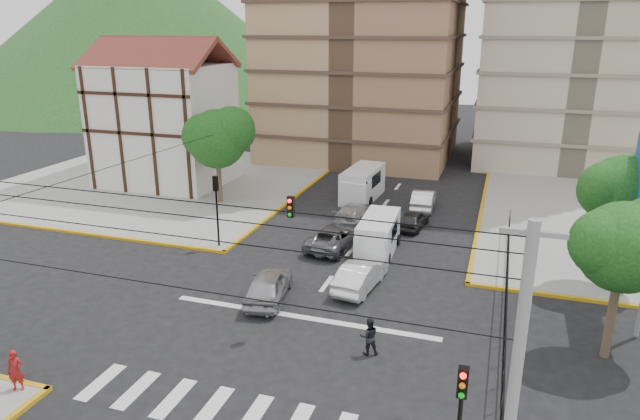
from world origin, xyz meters
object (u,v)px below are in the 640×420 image
at_px(pedestrian_sw_corner, 16,371).
at_px(van_left_lane, 362,185).
at_px(traffic_light_se, 460,414).
at_px(traffic_light_nw, 216,199).
at_px(pedestrian_crosswalk, 369,336).
at_px(car_silver_front_left, 268,285).
at_px(car_white_front_right, 360,275).
at_px(van_right_lane, 377,237).

bearing_deg(pedestrian_sw_corner, van_left_lane, 55.35).
bearing_deg(traffic_light_se, pedestrian_sw_corner, 178.91).
xyz_separation_m(traffic_light_nw, van_left_lane, (5.80, 12.56, -1.92)).
xyz_separation_m(traffic_light_se, van_left_lane, (-9.80, 28.16, -1.92)).
distance_m(pedestrian_sw_corner, pedestrian_crosswalk, 13.47).
relative_size(car_silver_front_left, pedestrian_sw_corner, 2.75).
relative_size(traffic_light_se, pedestrian_sw_corner, 2.73).
height_order(car_white_front_right, pedestrian_sw_corner, pedestrian_sw_corner).
bearing_deg(car_silver_front_left, car_white_front_right, -155.91).
relative_size(van_right_lane, car_silver_front_left, 1.11).
height_order(van_left_lane, car_white_front_right, van_left_lane).
xyz_separation_m(van_left_lane, pedestrian_sw_corner, (-6.04, -27.86, -0.24)).
relative_size(van_right_lane, car_white_front_right, 1.12).
height_order(van_left_lane, pedestrian_sw_corner, van_left_lane).
xyz_separation_m(car_white_front_right, pedestrian_sw_corner, (-9.85, -12.58, 0.23)).
bearing_deg(traffic_light_se, van_left_lane, 109.18).
bearing_deg(pedestrian_sw_corner, traffic_light_nw, 66.70).
distance_m(van_right_lane, pedestrian_crosswalk, 10.98).
bearing_deg(traffic_light_nw, van_left_lane, 65.21).
distance_m(van_left_lane, pedestrian_crosswalk, 21.98).
distance_m(traffic_light_nw, van_left_lane, 13.97).
distance_m(traffic_light_nw, van_right_lane, 9.85).
relative_size(van_left_lane, pedestrian_sw_corner, 3.46).
height_order(van_right_lane, pedestrian_sw_corner, van_right_lane).
xyz_separation_m(van_right_lane, pedestrian_crosswalk, (2.09, -10.78, -0.24)).
bearing_deg(car_silver_front_left, pedestrian_sw_corner, 49.87).
height_order(traffic_light_se, car_silver_front_left, traffic_light_se).
xyz_separation_m(traffic_light_se, car_silver_front_left, (-10.00, 10.20, -2.36)).
height_order(traffic_light_nw, van_right_lane, traffic_light_nw).
relative_size(traffic_light_se, van_left_lane, 0.79).
xyz_separation_m(traffic_light_se, pedestrian_sw_corner, (-15.83, 0.30, -2.16)).
xyz_separation_m(car_white_front_right, pedestrian_crosswalk, (1.88, -5.95, 0.10)).
height_order(traffic_light_se, pedestrian_sw_corner, traffic_light_se).
height_order(pedestrian_sw_corner, pedestrian_crosswalk, pedestrian_sw_corner).
relative_size(van_left_lane, car_white_front_right, 1.26).
relative_size(car_silver_front_left, pedestrian_crosswalk, 2.69).
xyz_separation_m(pedestrian_sw_corner, pedestrian_crosswalk, (11.73, 6.63, -0.13)).
relative_size(traffic_light_se, car_silver_front_left, 0.99).
height_order(van_left_lane, pedestrian_crosswalk, van_left_lane).
bearing_deg(car_silver_front_left, van_left_lane, -100.27).
bearing_deg(car_white_front_right, traffic_light_nw, -9.03).
bearing_deg(van_right_lane, car_silver_front_left, -119.19).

